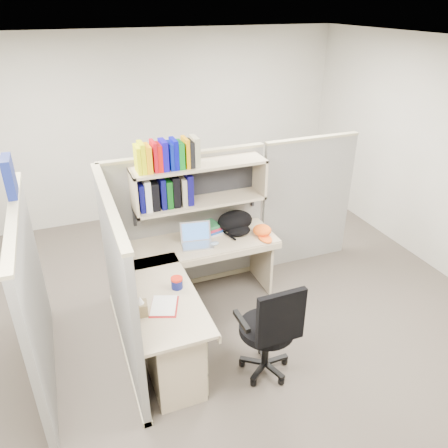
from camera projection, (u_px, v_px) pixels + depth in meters
name	position (u px, v px, depth m)	size (l,w,h in m)	color
ground	(215.00, 329.00, 4.52)	(6.00, 6.00, 0.00)	#39342C
room_shell	(213.00, 184.00, 3.77)	(6.00, 6.00, 6.00)	#A9A698
cubicle	(164.00, 239.00, 4.36)	(3.79, 1.84, 1.95)	slate
desk	(183.00, 323.00, 3.95)	(1.74, 1.75, 0.73)	tan
laptop	(197.00, 236.00, 4.55)	(0.32, 0.32, 0.23)	#B8B9BD
backpack	(237.00, 223.00, 4.80)	(0.40, 0.31, 0.24)	black
orange_cap	(262.00, 230.00, 4.78)	(0.20, 0.24, 0.11)	#FA5D15
snack_canister	(177.00, 283.00, 3.90)	(0.11, 0.11, 0.11)	#0E1455
tissue_box	(140.00, 305.00, 3.56)	(0.11, 0.11, 0.18)	olive
mouse	(214.00, 243.00, 4.60)	(0.10, 0.06, 0.04)	#8AA5C4
paper_cup	(194.00, 234.00, 4.72)	(0.07, 0.07, 0.11)	silver
book_stack	(211.00, 228.00, 4.83)	(0.17, 0.23, 0.11)	gray
loose_paper	(164.00, 305.00, 3.70)	(0.21, 0.28, 0.00)	silver
task_chair	(268.00, 343.00, 3.82)	(0.53, 0.49, 1.02)	black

